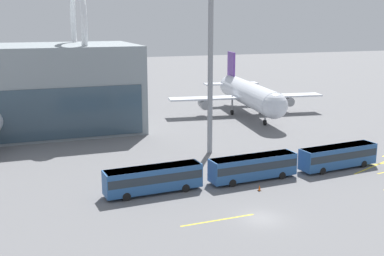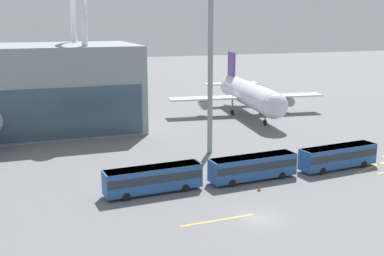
% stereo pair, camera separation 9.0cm
% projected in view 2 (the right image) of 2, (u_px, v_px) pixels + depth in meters
% --- Properties ---
extents(ground_plane, '(440.00, 440.00, 0.00)m').
position_uv_depth(ground_plane, '(261.00, 218.00, 51.24)').
color(ground_plane, slate).
extents(airliner_at_gate_far, '(34.89, 35.21, 12.97)m').
position_uv_depth(airliner_at_gate_far, '(248.00, 94.00, 105.21)').
color(airliner_at_gate_far, silver).
rests_on(airliner_at_gate_far, ground_plane).
extents(shuttle_bus_0, '(12.20, 3.34, 3.29)m').
position_uv_depth(shuttle_bus_0, '(153.00, 178.00, 58.27)').
color(shuttle_bus_0, '#285693').
rests_on(shuttle_bus_0, ground_plane).
extents(shuttle_bus_1, '(12.21, 3.44, 3.29)m').
position_uv_depth(shuttle_bus_1, '(253.00, 166.00, 62.94)').
color(shuttle_bus_1, '#285693').
rests_on(shuttle_bus_1, ground_plane).
extents(shuttle_bus_2, '(12.26, 3.75, 3.29)m').
position_uv_depth(shuttle_bus_2, '(338.00, 155.00, 67.83)').
color(shuttle_bus_2, '#285693').
rests_on(shuttle_bus_2, ground_plane).
extents(floodlight_mast, '(2.67, 2.67, 25.85)m').
position_uv_depth(floodlight_mast, '(210.00, 54.00, 73.02)').
color(floodlight_mast, gray).
rests_on(floodlight_mast, ground_plane).
extents(lane_stripe_2, '(8.49, 0.49, 0.01)m').
position_uv_depth(lane_stripe_2, '(218.00, 220.00, 50.72)').
color(lane_stripe_2, yellow).
rests_on(lane_stripe_2, ground_plane).
extents(lane_stripe_4, '(10.58, 4.58, 0.01)m').
position_uv_depth(lane_stripe_4, '(374.00, 166.00, 69.45)').
color(lane_stripe_4, yellow).
rests_on(lane_stripe_4, ground_plane).
extents(lane_stripe_5, '(8.00, 0.88, 0.01)m').
position_uv_depth(lane_stripe_5, '(374.00, 165.00, 70.13)').
color(lane_stripe_5, yellow).
rests_on(lane_stripe_5, ground_plane).
extents(traffic_cone_0, '(0.44, 0.44, 0.77)m').
position_uv_depth(traffic_cone_0, '(259.00, 188.00, 59.32)').
color(traffic_cone_0, black).
rests_on(traffic_cone_0, ground_plane).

